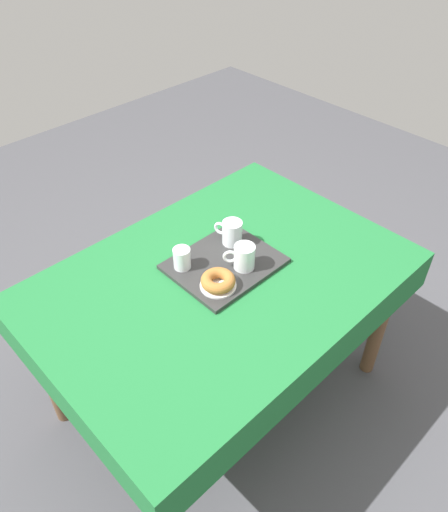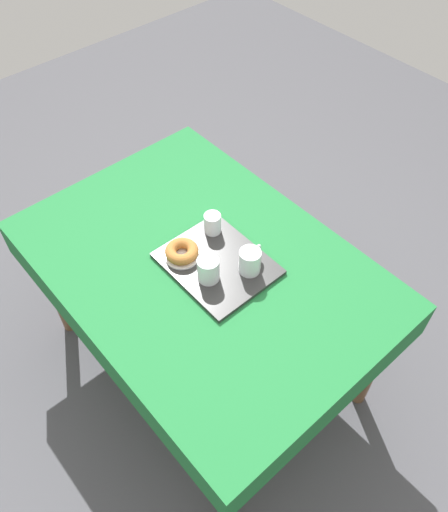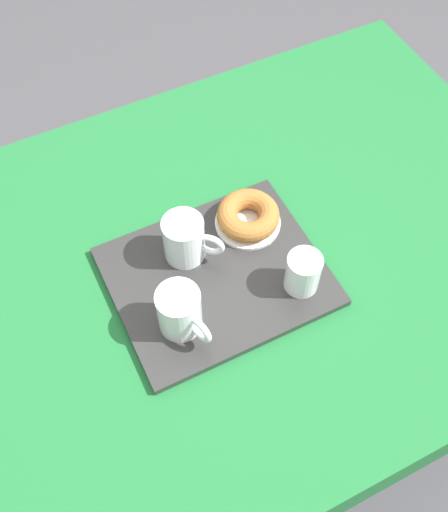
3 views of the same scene
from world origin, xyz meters
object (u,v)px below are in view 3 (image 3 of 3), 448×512
(dining_table, at_px, (231,280))
(tea_mug_left, at_px, (180,312))
(serving_tray, at_px, (217,276))
(tea_mug_right, at_px, (185,240))
(donut_plate_left, at_px, (248,222))
(sugar_donut_left, at_px, (248,215))
(water_glass_near, at_px, (303,273))

(dining_table, bearing_deg, tea_mug_left, 33.60)
(dining_table, xyz_separation_m, serving_tray, (0.05, 0.03, 0.10))
(dining_table, height_order, tea_mug_right, tea_mug_right)
(donut_plate_left, relative_size, sugar_donut_left, 1.06)
(serving_tray, bearing_deg, tea_mug_right, -64.31)
(dining_table, xyz_separation_m, donut_plate_left, (-0.06, -0.04, 0.11))
(water_glass_near, relative_size, sugar_donut_left, 0.67)
(dining_table, distance_m, tea_mug_right, 0.18)
(dining_table, bearing_deg, tea_mug_right, -23.13)
(serving_tray, height_order, donut_plate_left, donut_plate_left)
(serving_tray, xyz_separation_m, donut_plate_left, (-0.11, -0.08, 0.01))
(tea_mug_left, bearing_deg, serving_tray, -147.58)
(water_glass_near, distance_m, donut_plate_left, 0.17)
(dining_table, height_order, water_glass_near, water_glass_near)
(serving_tray, xyz_separation_m, tea_mug_right, (0.03, -0.07, 0.05))
(tea_mug_left, height_order, donut_plate_left, tea_mug_left)
(serving_tray, height_order, tea_mug_right, tea_mug_right)
(tea_mug_left, distance_m, donut_plate_left, 0.26)
(tea_mug_left, bearing_deg, donut_plate_left, -145.45)
(serving_tray, relative_size, tea_mug_right, 3.86)
(tea_mug_right, height_order, sugar_donut_left, tea_mug_right)
(serving_tray, xyz_separation_m, sugar_donut_left, (-0.11, -0.08, 0.04))
(tea_mug_left, xyz_separation_m, donut_plate_left, (-0.21, -0.15, -0.04))
(water_glass_near, xyz_separation_m, sugar_donut_left, (0.02, -0.17, -0.01))
(donut_plate_left, bearing_deg, tea_mug_right, 4.13)
(serving_tray, relative_size, sugar_donut_left, 3.18)
(water_glass_near, bearing_deg, sugar_donut_left, -81.88)
(dining_table, relative_size, tea_mug_right, 13.49)
(serving_tray, distance_m, water_glass_near, 0.17)
(tea_mug_right, height_order, donut_plate_left, tea_mug_right)
(dining_table, relative_size, sugar_donut_left, 11.10)
(serving_tray, xyz_separation_m, water_glass_near, (-0.13, 0.09, 0.05))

